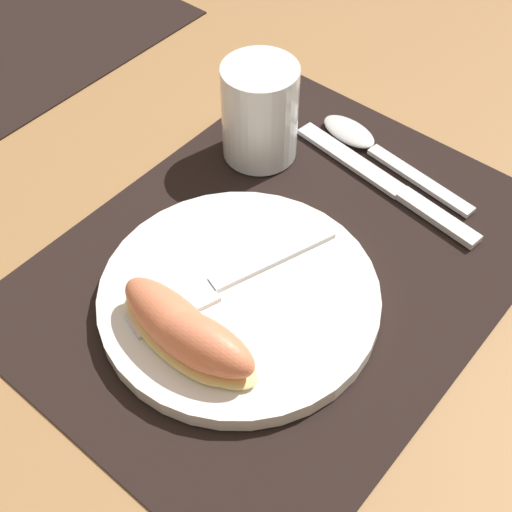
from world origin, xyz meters
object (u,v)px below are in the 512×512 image
object	(u,v)px
knife	(388,184)
spoon	(367,144)
fork	(222,285)
citrus_wedge_1	(200,344)
juice_glass	(260,117)
citrus_wedge_0	(176,327)
plate	(239,297)

from	to	relation	value
knife	spoon	bearing A→B (deg)	54.74
fork	knife	bearing A→B (deg)	-9.27
spoon	citrus_wedge_1	world-z (taller)	citrus_wedge_1
juice_glass	knife	bearing A→B (deg)	-72.38
citrus_wedge_0	plate	bearing A→B (deg)	-5.39
citrus_wedge_0	fork	bearing A→B (deg)	7.44
plate	knife	size ratio (longest dim) A/B	1.07
plate	juice_glass	bearing A→B (deg)	34.63
knife	juice_glass	bearing A→B (deg)	107.62
plate	fork	size ratio (longest dim) A/B	1.23
plate	knife	bearing A→B (deg)	-5.45
plate	fork	bearing A→B (deg)	109.15
fork	citrus_wedge_1	xyz separation A→B (m)	(-0.06, -0.03, 0.02)
juice_glass	citrus_wedge_1	size ratio (longest dim) A/B	0.95
plate	spoon	xyz separation A→B (m)	(0.24, 0.03, -0.00)
citrus_wedge_0	citrus_wedge_1	size ratio (longest dim) A/B	1.16
fork	citrus_wedge_0	xyz separation A→B (m)	(-0.06, -0.01, 0.02)
citrus_wedge_0	spoon	bearing A→B (deg)	4.39
spoon	citrus_wedge_0	distance (m)	0.31
juice_glass	knife	size ratio (longest dim) A/B	0.45
knife	spoon	xyz separation A→B (m)	(0.03, 0.05, 0.00)
juice_glass	citrus_wedge_1	distance (m)	0.26
knife	citrus_wedge_1	size ratio (longest dim) A/B	2.10
citrus_wedge_0	citrus_wedge_1	world-z (taller)	citrus_wedge_1
citrus_wedge_1	citrus_wedge_0	bearing A→B (deg)	90.13
spoon	citrus_wedge_0	xyz separation A→B (m)	(-0.30, -0.02, 0.03)
knife	citrus_wedge_1	world-z (taller)	citrus_wedge_1
citrus_wedge_1	spoon	bearing A→B (deg)	9.10
juice_glass	knife	distance (m)	0.14
citrus_wedge_1	juice_glass	bearing A→B (deg)	29.67
fork	citrus_wedge_1	size ratio (longest dim) A/B	1.83
juice_glass	citrus_wedge_1	xyz separation A→B (m)	(-0.23, -0.13, -0.01)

